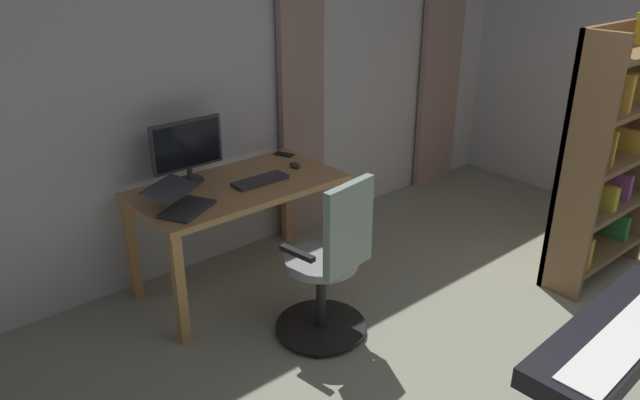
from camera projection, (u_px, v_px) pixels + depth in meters
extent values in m
cube|color=silver|center=(258.00, 58.00, 4.33)|extent=(5.37, 0.10, 2.87)
cube|color=gray|center=(441.00, 61.00, 5.51)|extent=(0.51, 0.06, 2.37)
cube|color=gray|center=(301.00, 88.00, 4.54)|extent=(0.40, 0.06, 2.37)
cube|color=tan|center=(238.00, 187.00, 3.92)|extent=(1.36, 0.73, 0.04)
cube|color=tan|center=(342.00, 227.00, 4.22)|extent=(0.06, 0.06, 0.72)
cube|color=tan|center=(180.00, 290.00, 3.47)|extent=(0.06, 0.06, 0.72)
cube|color=#BA7F4C|center=(286.00, 199.00, 4.68)|extent=(0.06, 0.06, 0.72)
cube|color=tan|center=(132.00, 249.00, 3.93)|extent=(0.06, 0.06, 0.72)
cylinder|color=black|center=(321.00, 326.00, 3.69)|extent=(0.56, 0.56, 0.02)
sphere|color=black|center=(347.00, 310.00, 3.87)|extent=(0.05, 0.05, 0.05)
sphere|color=black|center=(301.00, 307.00, 3.90)|extent=(0.05, 0.05, 0.05)
sphere|color=black|center=(280.00, 333.00, 3.64)|extent=(0.05, 0.05, 0.05)
sphere|color=black|center=(317.00, 354.00, 3.46)|extent=(0.05, 0.05, 0.05)
sphere|color=black|center=(360.00, 338.00, 3.60)|extent=(0.05, 0.05, 0.05)
cylinder|color=black|center=(321.00, 296.00, 3.60)|extent=(0.06, 0.06, 0.43)
cylinder|color=gray|center=(321.00, 261.00, 3.50)|extent=(0.50, 0.50, 0.05)
cube|color=gray|center=(349.00, 227.00, 3.27)|extent=(0.38, 0.10, 0.52)
cube|color=black|center=(297.00, 253.00, 3.31)|extent=(0.08, 0.24, 0.03)
cube|color=black|center=(343.00, 229.00, 3.59)|extent=(0.08, 0.24, 0.03)
cylinder|color=#333338|center=(190.00, 180.00, 3.96)|extent=(0.18, 0.18, 0.01)
cylinder|color=#333338|center=(190.00, 174.00, 3.94)|extent=(0.04, 0.04, 0.08)
cube|color=#333338|center=(187.00, 145.00, 3.86)|extent=(0.50, 0.03, 0.32)
cube|color=black|center=(188.00, 145.00, 3.85)|extent=(0.46, 0.01, 0.29)
cube|color=#333338|center=(260.00, 181.00, 3.94)|extent=(0.38, 0.14, 0.02)
cube|color=#333338|center=(187.00, 209.00, 3.53)|extent=(0.39, 0.34, 0.02)
cube|color=#333338|center=(170.00, 189.00, 3.52)|extent=(0.38, 0.33, 0.05)
ellipsoid|color=#333338|center=(295.00, 165.00, 4.19)|extent=(0.06, 0.10, 0.04)
cube|color=#333338|center=(161.00, 193.00, 3.76)|extent=(0.08, 0.15, 0.01)
cube|color=black|center=(284.00, 154.00, 4.43)|extent=(0.12, 0.16, 0.01)
cube|color=olive|center=(580.00, 174.00, 3.75)|extent=(0.04, 0.30, 1.75)
cube|color=olive|center=(594.00, 154.00, 4.10)|extent=(0.92, 0.04, 1.75)
cube|color=olive|center=(594.00, 250.00, 4.29)|extent=(0.85, 0.30, 0.04)
cube|color=olive|center=(603.00, 206.00, 4.15)|extent=(0.85, 0.30, 0.04)
cube|color=olive|center=(613.00, 159.00, 4.01)|extent=(0.85, 0.30, 0.04)
cube|color=#846243|center=(624.00, 108.00, 3.87)|extent=(0.85, 0.30, 0.04)
cube|color=olive|center=(635.00, 53.00, 3.73)|extent=(0.85, 0.30, 0.04)
cube|color=#358A46|center=(615.00, 225.00, 4.41)|extent=(0.05, 0.20, 0.19)
cube|color=#934C9B|center=(617.00, 185.00, 4.20)|extent=(0.05, 0.19, 0.19)
cube|color=gold|center=(627.00, 140.00, 4.07)|extent=(0.04, 0.23, 0.15)
cube|color=gold|center=(613.00, 92.00, 3.69)|extent=(0.04, 0.24, 0.24)
cube|color=gold|center=(574.00, 248.00, 4.05)|extent=(0.05, 0.24, 0.22)
cube|color=gold|center=(600.00, 196.00, 4.06)|extent=(0.06, 0.24, 0.17)
cube|color=gold|center=(600.00, 146.00, 3.82)|extent=(0.03, 0.19, 0.24)
cube|color=gold|center=(638.00, 87.00, 3.92)|extent=(0.04, 0.24, 0.19)
cube|color=red|center=(611.00, 44.00, 3.48)|extent=(0.06, 0.22, 0.14)
cube|color=black|center=(618.00, 334.00, 2.50)|extent=(1.15, 0.37, 0.09)
cube|color=white|center=(634.00, 330.00, 2.45)|extent=(1.05, 0.23, 0.01)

